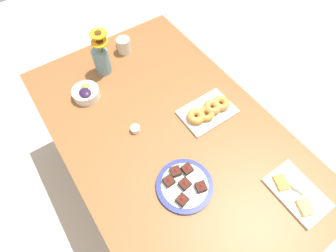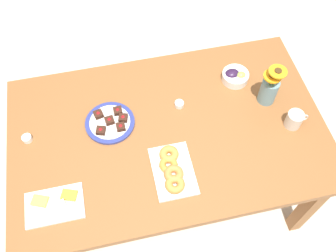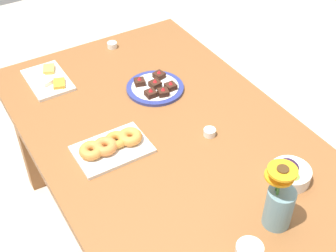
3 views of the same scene
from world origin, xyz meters
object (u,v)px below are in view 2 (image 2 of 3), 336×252
(grape_bowl, at_px, (235,76))
(dessert_plate, at_px, (110,122))
(coffee_mug, at_px, (294,119))
(jam_cup_berry, at_px, (179,104))
(dining_table, at_px, (168,139))
(croissant_platter, at_px, (172,170))
(jam_cup_honey, at_px, (27,138))
(cheese_platter, at_px, (55,205))
(flower_vase, at_px, (269,89))

(grape_bowl, relative_size, dessert_plate, 0.57)
(coffee_mug, bearing_deg, jam_cup_berry, 155.99)
(dining_table, height_order, jam_cup_berry, jam_cup_berry)
(croissant_platter, xyz_separation_m, dessert_plate, (-0.25, 0.34, -0.01))
(dining_table, bearing_deg, dessert_plate, 159.59)
(grape_bowl, relative_size, jam_cup_honey, 3.02)
(grape_bowl, bearing_deg, jam_cup_berry, -162.57)
(grape_bowl, bearing_deg, croissant_platter, -134.23)
(cheese_platter, distance_m, jam_cup_berry, 0.79)
(flower_vase, bearing_deg, grape_bowl, 125.30)
(dining_table, bearing_deg, flower_vase, 7.62)
(dining_table, height_order, cheese_platter, cheese_platter)
(cheese_platter, bearing_deg, coffee_mug, 8.27)
(flower_vase, bearing_deg, dessert_plate, 177.90)
(cheese_platter, height_order, jam_cup_honey, cheese_platter)
(croissant_platter, relative_size, jam_cup_honey, 5.83)
(coffee_mug, bearing_deg, cheese_platter, -171.73)
(cheese_platter, bearing_deg, flower_vase, 17.31)
(coffee_mug, height_order, dessert_plate, coffee_mug)
(croissant_platter, height_order, jam_cup_honey, croissant_platter)
(croissant_platter, bearing_deg, cheese_platter, -175.03)
(coffee_mug, bearing_deg, flower_vase, 113.99)
(croissant_platter, height_order, flower_vase, flower_vase)
(coffee_mug, bearing_deg, jam_cup_honey, 171.42)
(grape_bowl, height_order, jam_cup_berry, grape_bowl)
(dining_table, distance_m, coffee_mug, 0.65)
(jam_cup_berry, bearing_deg, jam_cup_honey, -177.13)
(croissant_platter, xyz_separation_m, jam_cup_berry, (0.12, 0.37, -0.01))
(flower_vase, bearing_deg, dining_table, -172.38)
(jam_cup_honey, distance_m, dessert_plate, 0.42)
(coffee_mug, height_order, jam_cup_berry, coffee_mug)
(cheese_platter, relative_size, croissant_platter, 0.93)
(croissant_platter, bearing_deg, flower_vase, 27.70)
(grape_bowl, bearing_deg, flower_vase, -54.70)
(grape_bowl, distance_m, dessert_plate, 0.72)
(jam_cup_honey, bearing_deg, grape_bowl, 7.38)
(dining_table, relative_size, flower_vase, 6.14)
(coffee_mug, distance_m, jam_cup_berry, 0.59)
(jam_cup_berry, bearing_deg, dessert_plate, -175.08)
(dessert_plate, bearing_deg, grape_bowl, 11.03)
(jam_cup_honey, height_order, dessert_plate, dessert_plate)
(grape_bowl, height_order, cheese_platter, grape_bowl)
(cheese_platter, bearing_deg, jam_cup_berry, 31.65)
(coffee_mug, relative_size, flower_vase, 0.45)
(cheese_platter, bearing_deg, grape_bowl, 27.26)
(coffee_mug, bearing_deg, grape_bowl, 119.83)
(jam_cup_honey, distance_m, flower_vase, 1.25)
(dining_table, xyz_separation_m, croissant_platter, (-0.03, -0.23, 0.11))
(jam_cup_honey, relative_size, jam_cup_berry, 1.00)
(grape_bowl, xyz_separation_m, croissant_platter, (-0.46, -0.47, -0.01))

